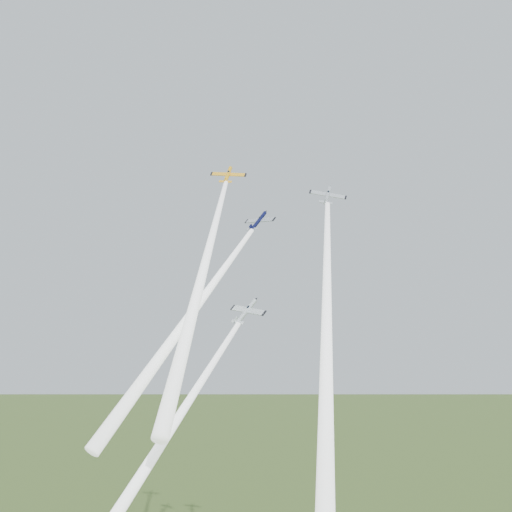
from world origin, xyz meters
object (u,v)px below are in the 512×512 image
Objects in this scene: plane_silver_right at (328,195)px; plane_silver_low at (246,312)px; plane_yellow at (228,175)px; plane_navy at (259,221)px.

plane_silver_right reaches higher than plane_silver_low.
plane_yellow is at bearing 140.90° from plane_silver_low.
plane_silver_low is (13.44, -14.77, -31.33)m from plane_yellow.
plane_navy is 15.77m from plane_silver_right.
plane_navy is at bearing 162.90° from plane_silver_right.
plane_yellow reaches higher than plane_silver_right.
plane_navy is at bearing -35.09° from plane_yellow.
plane_navy reaches higher than plane_silver_low.
plane_navy is (9.02, -2.19, -11.68)m from plane_yellow.
plane_yellow reaches higher than plane_navy.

